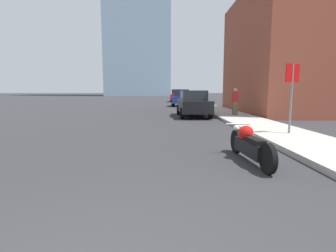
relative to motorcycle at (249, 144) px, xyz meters
name	(u,v)px	position (x,y,z in m)	size (l,w,h in m)	color
sidewalk	(191,100)	(2.27, 36.04, -0.31)	(2.23, 240.00, 0.15)	#B2ADA3
brick_storefront	(319,54)	(9.27, 13.60, 3.85)	(11.37, 10.94, 8.48)	brown
motorcycle	(249,144)	(0.00, 0.00, 0.00)	(0.62, 2.32, 0.79)	black
parked_car_black	(193,103)	(-0.13, 10.41, 0.42)	(1.89, 4.38, 1.61)	black
parked_car_blue	(181,98)	(-0.14, 21.64, 0.48)	(2.16, 4.05, 1.73)	#1E3899
parked_car_red	(177,96)	(-0.05, 32.91, 0.52)	(2.14, 4.04, 1.82)	red
stop_sign	(292,86)	(2.35, 3.04, 1.34)	(0.57, 0.26, 2.32)	slate
pedestrian	(235,101)	(2.30, 9.83, 0.57)	(0.36, 0.22, 1.60)	brown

